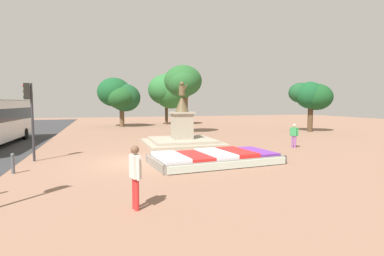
# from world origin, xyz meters

# --- Properties ---
(ground_plane) EXTENTS (94.89, 94.89, 0.00)m
(ground_plane) POSITION_xyz_m (0.00, 0.00, 0.00)
(ground_plane) COLOR #8C6651
(flower_planter) EXTENTS (6.41, 3.63, 0.56)m
(flower_planter) POSITION_xyz_m (3.61, -1.45, 0.25)
(flower_planter) COLOR #38281C
(flower_planter) RESTS_ON ground_plane
(statue_monument) EXTENTS (5.21, 5.21, 4.41)m
(statue_monument) POSITION_xyz_m (3.82, 5.57, 0.75)
(statue_monument) COLOR #9F9580
(statue_monument) RESTS_ON ground_plane
(traffic_light_mid_block) EXTENTS (0.42, 0.30, 3.90)m
(traffic_light_mid_block) POSITION_xyz_m (-5.04, 1.69, 2.72)
(traffic_light_mid_block) COLOR #2D2D33
(traffic_light_mid_block) RESTS_ON ground_plane
(pedestrian_near_planter) EXTENTS (0.30, 0.56, 1.78)m
(pedestrian_near_planter) POSITION_xyz_m (-0.84, -6.73, 1.04)
(pedestrian_near_planter) COLOR red
(pedestrian_near_planter) RESTS_ON ground_plane
(pedestrian_crossing_plaza) EXTENTS (0.39, 0.49, 1.56)m
(pedestrian_crossing_plaza) POSITION_xyz_m (10.36, 1.73, 0.89)
(pedestrian_crossing_plaza) COLOR #8C4C99
(pedestrian_crossing_plaza) RESTS_ON ground_plane
(kerb_bollard_mid_b) EXTENTS (0.15, 0.15, 0.86)m
(kerb_bollard_mid_b) POSITION_xyz_m (-5.22, -1.00, 0.45)
(kerb_bollard_mid_b) COLOR #4C5156
(kerb_bollard_mid_b) RESTS_ON ground_plane
(park_tree_far_left) EXTENTS (4.12, 3.42, 5.03)m
(park_tree_far_left) POSITION_xyz_m (18.63, 10.51, 3.63)
(park_tree_far_left) COLOR #4C3823
(park_tree_far_left) RESTS_ON ground_plane
(park_tree_behind_statue) EXTENTS (5.09, 4.87, 5.97)m
(park_tree_behind_statue) POSITION_xyz_m (0.58, 22.60, 3.82)
(park_tree_behind_statue) COLOR brown
(park_tree_behind_statue) RESTS_ON ground_plane
(park_tree_far_right) EXTENTS (5.46, 5.17, 6.91)m
(park_tree_far_right) POSITION_xyz_m (7.04, 24.05, 4.57)
(park_tree_far_right) COLOR #4C3823
(park_tree_far_right) RESTS_ON ground_plane
(park_tree_street_side) EXTENTS (3.61, 3.48, 6.48)m
(park_tree_street_side) POSITION_xyz_m (5.87, 12.75, 4.85)
(park_tree_street_side) COLOR brown
(park_tree_street_side) RESTS_ON ground_plane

